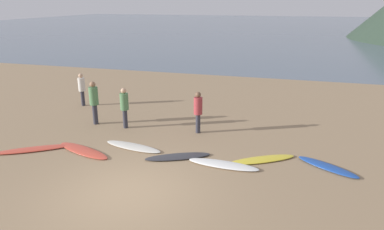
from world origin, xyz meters
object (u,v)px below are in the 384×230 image
(surfboard_1, at_px, (83,151))
(surfboard_4, at_px, (223,164))
(surfboard_6, at_px, (327,167))
(person_0, at_px, (94,99))
(person_2, at_px, (198,109))
(person_1, at_px, (82,87))
(surfboard_3, at_px, (178,157))
(person_3, at_px, (124,105))
(surfboard_0, at_px, (34,149))
(surfboard_2, at_px, (133,147))
(surfboard_5, at_px, (262,159))

(surfboard_1, relative_size, surfboard_4, 1.04)
(surfboard_6, height_order, person_0, person_0)
(surfboard_4, bearing_deg, person_2, 124.26)
(person_1, bearing_deg, person_2, -163.94)
(surfboard_3, xyz_separation_m, person_3, (-2.92, 2.12, 0.93))
(surfboard_0, xyz_separation_m, surfboard_2, (3.17, 1.16, -0.00))
(surfboard_0, distance_m, person_1, 5.48)
(surfboard_4, relative_size, person_0, 1.25)
(person_1, bearing_deg, surfboard_4, -176.62)
(surfboard_1, distance_m, surfboard_5, 5.98)
(person_2, bearing_deg, surfboard_2, -162.41)
(person_1, bearing_deg, person_3, 179.68)
(surfboard_3, xyz_separation_m, person_1, (-6.32, 4.41, 0.89))
(person_0, bearing_deg, surfboard_5, -179.33)
(person_0, bearing_deg, surfboard_3, 166.94)
(surfboard_2, relative_size, person_3, 1.36)
(person_2, xyz_separation_m, person_3, (-2.94, -0.28, 0.01))
(surfboard_4, relative_size, person_2, 1.38)
(person_3, bearing_deg, surfboard_5, 12.38)
(surfboard_4, bearing_deg, surfboard_5, 36.84)
(surfboard_1, bearing_deg, surfboard_6, 26.42)
(surfboard_3, bearing_deg, surfboard_5, -15.72)
(person_3, bearing_deg, person_1, 174.04)
(surfboard_1, relative_size, surfboard_6, 1.18)
(surfboard_2, xyz_separation_m, person_3, (-1.15, 1.77, 0.93))
(surfboard_0, height_order, surfboard_2, surfboard_0)
(surfboard_1, xyz_separation_m, surfboard_5, (5.90, 0.99, -0.00))
(surfboard_3, distance_m, surfboard_4, 1.55)
(surfboard_0, xyz_separation_m, surfboard_3, (4.93, 0.81, 0.00))
(surfboard_1, distance_m, person_1, 5.82)
(person_0, relative_size, person_1, 1.14)
(surfboard_0, xyz_separation_m, surfboard_1, (1.69, 0.38, -0.00))
(surfboard_6, bearing_deg, person_3, -159.17)
(surfboard_2, height_order, surfboard_5, surfboard_2)
(surfboard_4, relative_size, person_1, 1.42)
(surfboard_3, bearing_deg, person_3, 116.60)
(surfboard_6, xyz_separation_m, person_0, (-8.94, 1.64, 1.01))
(surfboard_2, bearing_deg, surfboard_5, 13.19)
(person_3, bearing_deg, surfboard_1, -69.04)
(surfboard_1, height_order, person_1, person_1)
(person_0, bearing_deg, person_1, -33.85)
(person_3, bearing_deg, surfboard_0, -96.43)
(surfboard_5, distance_m, person_2, 3.35)
(person_1, distance_m, person_3, 4.11)
(person_3, bearing_deg, person_2, 33.53)
(surfboard_2, bearing_deg, surfboard_1, -141.44)
(surfboard_6, distance_m, person_1, 11.64)
(surfboard_0, distance_m, surfboard_5, 7.71)
(surfboard_5, xyz_separation_m, person_1, (-8.98, 3.86, 0.89))
(surfboard_4, distance_m, person_0, 6.40)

